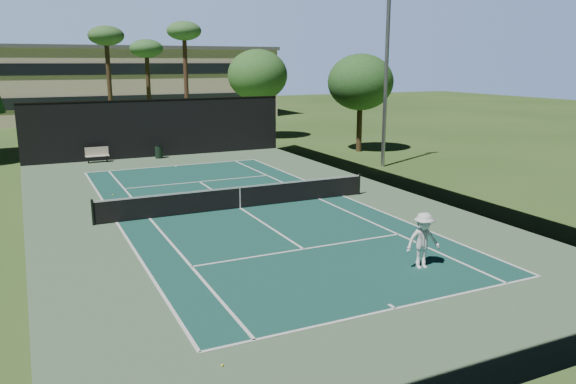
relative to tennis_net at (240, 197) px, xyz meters
The scene contains 20 objects.
ground 0.56m from the tennis_net, ahead, with size 160.00×160.00×0.00m, color #365821.
apron_slab 0.55m from the tennis_net, ahead, with size 18.00×32.00×0.01m, color #537451.
court_surface 0.55m from the tennis_net, ahead, with size 10.97×23.77×0.01m, color #184D43.
court_lines 0.54m from the tennis_net, ahead, with size 11.07×23.87×0.01m.
tennis_net is the anchor object (origin of this frame).
fence 1.45m from the tennis_net, 90.00° to the left, with size 18.04×32.05×4.03m.
player 10.04m from the tennis_net, 74.67° to the right, with size 1.20×0.69×1.86m, color white.
tennis_ball_a 13.71m from the tennis_net, 112.31° to the right, with size 0.07×0.07×0.07m, color yellow.
tennis_ball_b 4.23m from the tennis_net, 101.65° to the left, with size 0.07×0.07×0.07m, color #DCEB35.
tennis_ball_c 5.08m from the tennis_net, 46.33° to the left, with size 0.08×0.08×0.08m, color #DFF136.
tennis_ball_d 7.09m from the tennis_net, 133.62° to the left, with size 0.07×0.07×0.07m, color yellow.
park_bench 16.00m from the tennis_net, 105.67° to the left, with size 1.50×0.45×1.02m.
trash_bin 15.28m from the tennis_net, 90.90° to the left, with size 0.56×0.56×0.95m.
palm_a 25.26m from the tennis_net, 94.76° to the left, with size 2.80×2.80×9.32m.
palm_b 26.92m from the tennis_net, 86.70° to the left, with size 2.80×2.80×8.42m.
palm_c 24.69m from the tennis_net, 80.13° to the left, with size 2.80×2.80×9.77m.
decid_tree_a 24.65m from the tennis_net, 65.56° to the left, with size 5.12×5.12×7.62m.
decid_tree_b 18.99m from the tennis_net, 40.60° to the left, with size 4.80×4.80×7.14m.
campus_building 46.12m from the tennis_net, 90.00° to the left, with size 40.50×12.50×8.30m.
light_pole 14.66m from the tennis_net, 26.57° to the left, with size 0.90×0.25×12.22m.
Camera 1 is at (-8.68, -23.36, 6.53)m, focal length 35.00 mm.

